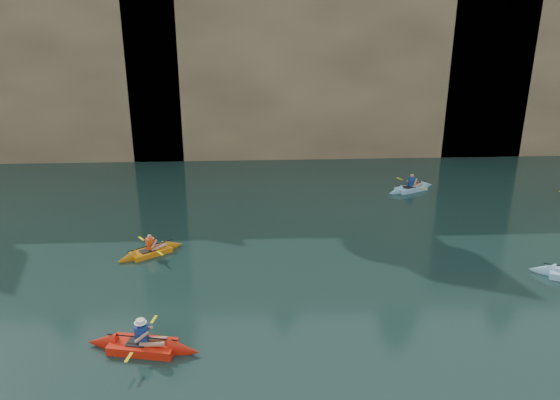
{
  "coord_description": "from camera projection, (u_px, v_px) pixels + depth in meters",
  "views": [
    {
      "loc": [
        -2.81,
        -10.99,
        9.35
      ],
      "look_at": [
        -1.91,
        6.16,
        3.0
      ],
      "focal_mm": 35.0,
      "sensor_mm": 36.0,
      "label": 1
    }
  ],
  "objects": [
    {
      "name": "sea_cave_east",
      "position": [
        458.0,
        120.0,
        33.94
      ],
      "size": [
        5.0,
        1.0,
        4.5
      ],
      "primitive_type": "cube",
      "color": "black",
      "rests_on": "ground"
    },
    {
      "name": "cliff_slab_center",
      "position": [
        330.0,
        63.0,
        32.96
      ],
      "size": [
        24.0,
        2.4,
        11.4
      ],
      "primitive_type": "cube",
      "color": "#99865C",
      "rests_on": "ground"
    },
    {
      "name": "kayaker_ltblue_mid",
      "position": [
        411.0,
        188.0,
        28.23
      ],
      "size": [
        2.94,
        2.03,
        1.12
      ],
      "rotation": [
        0.0,
        0.0,
        0.46
      ],
      "color": "#85C6DF",
      "rests_on": "ground"
    },
    {
      "name": "sea_cave_center",
      "position": [
        233.0,
        133.0,
        33.48
      ],
      "size": [
        3.5,
        1.0,
        3.2
      ],
      "primitive_type": "cube",
      "color": "black",
      "rests_on": "ground"
    },
    {
      "name": "ground",
      "position": [
        369.0,
        396.0,
        13.68
      ],
      "size": [
        160.0,
        160.0,
        0.0
      ],
      "primitive_type": "plane",
      "color": "black",
      "rests_on": "ground"
    },
    {
      "name": "kayaker_orange",
      "position": [
        151.0,
        251.0,
        21.19
      ],
      "size": [
        2.62,
        2.08,
        1.04
      ],
      "rotation": [
        0.0,
        0.0,
        0.6
      ],
      "color": "orange",
      "rests_on": "ground"
    },
    {
      "name": "cliff",
      "position": [
        289.0,
        48.0,
        39.69
      ],
      "size": [
        70.0,
        16.0,
        12.0
      ],
      "primitive_type": "cube",
      "color": "tan",
      "rests_on": "ground"
    },
    {
      "name": "main_kayaker",
      "position": [
        143.0,
        345.0,
        15.39
      ],
      "size": [
        3.4,
        2.23,
        1.23
      ],
      "rotation": [
        0.0,
        0.0,
        -0.2
      ],
      "color": "red",
      "rests_on": "ground"
    }
  ]
}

